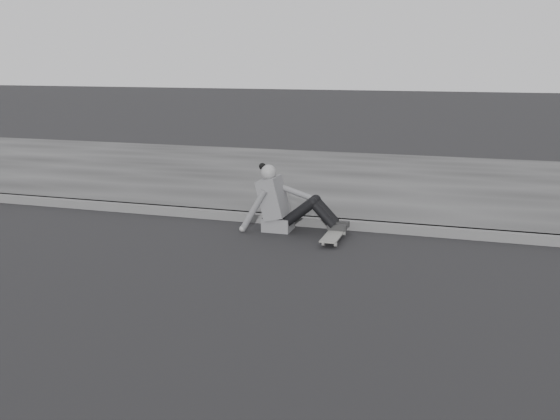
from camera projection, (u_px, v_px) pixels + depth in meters
The scene contains 5 objects.
ground at pixel (185, 286), 6.14m from camera, with size 80.00×80.00×0.00m, color black.
curb at pixel (267, 218), 8.52m from camera, with size 24.00×0.16×0.12m, color #515151.
sidewalk at pixel (319, 179), 11.33m from camera, with size 24.00×6.00×0.12m, color #363636.
skateboard at pixel (334, 235), 7.68m from camera, with size 0.20×0.78×0.09m.
seated_woman at pixel (283, 204), 8.05m from camera, with size 1.38×0.46×0.88m.
Camera 1 is at (2.59, -5.26, 2.18)m, focal length 40.00 mm.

